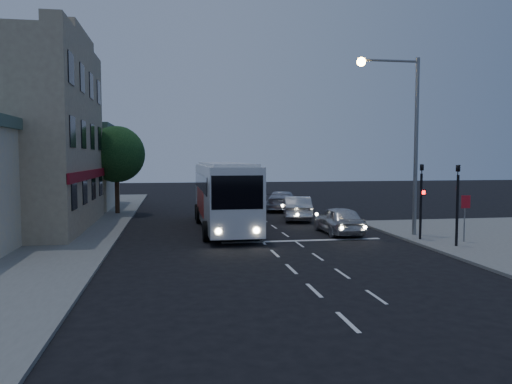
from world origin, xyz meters
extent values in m
plane|color=black|center=(0.00, 0.00, 0.00)|extent=(120.00, 120.00, 0.00)
cube|color=slate|center=(-13.00, 8.00, 0.06)|extent=(12.00, 50.00, 0.12)
cube|color=silver|center=(0.00, -10.00, 0.01)|extent=(0.12, 1.60, 0.01)
cube|color=silver|center=(0.00, -7.00, 0.01)|extent=(0.12, 1.60, 0.01)
cube|color=silver|center=(0.00, -4.00, 0.01)|extent=(0.12, 1.60, 0.01)
cube|color=silver|center=(0.00, -1.00, 0.01)|extent=(0.12, 1.60, 0.01)
cube|color=silver|center=(0.00, 2.00, 0.01)|extent=(0.12, 1.60, 0.01)
cube|color=silver|center=(0.00, 5.00, 0.01)|extent=(0.12, 1.60, 0.01)
cube|color=silver|center=(0.00, 8.00, 0.01)|extent=(0.12, 1.60, 0.01)
cube|color=silver|center=(0.00, 11.00, 0.01)|extent=(0.12, 1.60, 0.01)
cube|color=silver|center=(0.00, 14.00, 0.01)|extent=(0.12, 1.60, 0.01)
cube|color=silver|center=(0.00, 17.00, 0.01)|extent=(0.12, 1.60, 0.01)
cube|color=silver|center=(1.60, -8.00, 0.01)|extent=(0.10, 1.50, 0.01)
cube|color=silver|center=(1.60, -5.00, 0.01)|extent=(0.10, 1.50, 0.01)
cube|color=silver|center=(1.60, -2.00, 0.01)|extent=(0.10, 1.50, 0.01)
cube|color=silver|center=(1.60, 1.00, 0.01)|extent=(0.10, 1.50, 0.01)
cube|color=silver|center=(1.60, 4.00, 0.01)|extent=(0.10, 1.50, 0.01)
cube|color=silver|center=(1.60, 7.00, 0.01)|extent=(0.10, 1.50, 0.01)
cube|color=silver|center=(1.60, 10.00, 0.01)|extent=(0.10, 1.50, 0.01)
cube|color=silver|center=(1.60, 13.00, 0.01)|extent=(0.10, 1.50, 0.01)
cube|color=silver|center=(1.60, 16.00, 0.01)|extent=(0.10, 1.50, 0.01)
cube|color=silver|center=(1.60, 19.00, 0.01)|extent=(0.10, 1.50, 0.01)
cube|color=silver|center=(2.00, 2.00, 0.01)|extent=(8.00, 0.35, 0.01)
cube|color=silver|center=(-1.39, 6.82, 2.00)|extent=(2.64, 12.33, 3.29)
cube|color=silver|center=(-1.39, 6.82, 3.70)|extent=(2.23, 11.92, 0.18)
cube|color=black|center=(-1.39, 0.72, 2.52)|extent=(2.36, 0.14, 1.54)
cube|color=black|center=(-0.10, 7.34, 2.67)|extent=(0.10, 10.27, 0.92)
cube|color=black|center=(-2.68, 7.34, 2.67)|extent=(0.10, 10.27, 0.92)
cube|color=#A71911|center=(-0.09, 7.85, 1.54)|extent=(0.07, 5.65, 1.44)
cube|color=#A71911|center=(-2.69, 7.85, 1.54)|extent=(0.07, 5.65, 1.44)
cylinder|color=black|center=(-2.67, 2.51, 0.51)|extent=(0.37, 1.03, 1.03)
cylinder|color=black|center=(-0.11, 2.51, 0.51)|extent=(0.37, 1.03, 1.03)
cylinder|color=black|center=(-2.67, 9.39, 0.51)|extent=(0.37, 1.03, 1.03)
cylinder|color=black|center=(-0.11, 9.39, 0.51)|extent=(0.37, 1.03, 1.03)
cylinder|color=black|center=(-2.67, 11.13, 0.51)|extent=(0.37, 1.03, 1.03)
cylinder|color=black|center=(-0.11, 11.13, 0.51)|extent=(0.37, 1.03, 1.03)
cylinder|color=#FFF2CC|center=(-2.26, 0.64, 0.77)|extent=(0.27, 0.05, 0.27)
cylinder|color=#FFF2CC|center=(-0.52, 0.64, 0.77)|extent=(0.27, 0.05, 0.27)
imported|color=silver|center=(4.49, 3.80, 0.75)|extent=(1.80, 4.40, 1.49)
imported|color=silver|center=(3.74, 9.96, 0.78)|extent=(2.47, 4.95, 1.56)
imported|color=#ACAFBA|center=(4.05, 15.82, 0.75)|extent=(3.72, 5.59, 1.51)
cylinder|color=black|center=(7.60, 0.80, 1.72)|extent=(0.12, 0.12, 3.20)
imported|color=black|center=(7.60, 0.80, 3.77)|extent=(0.15, 0.18, 0.90)
cube|color=black|center=(7.60, 0.62, 2.42)|extent=(0.25, 0.12, 0.30)
cube|color=#FF0C0C|center=(7.60, 0.55, 2.42)|extent=(0.16, 0.02, 0.18)
cylinder|color=black|center=(8.30, -1.20, 1.72)|extent=(0.12, 0.12, 3.20)
imported|color=black|center=(8.30, -1.20, 3.77)|extent=(0.18, 0.15, 0.90)
cylinder|color=slate|center=(9.30, -0.20, 1.12)|extent=(0.06, 0.06, 2.00)
cube|color=#B1121F|center=(9.30, -0.27, 2.02)|extent=(0.45, 0.03, 0.60)
cylinder|color=slate|center=(8.00, 2.20, 4.62)|extent=(0.20, 0.20, 9.00)
cylinder|color=slate|center=(6.50, 2.20, 8.92)|extent=(3.00, 0.12, 0.12)
sphere|color=#FFBF59|center=(5.00, 2.20, 8.82)|extent=(0.44, 0.44, 0.44)
cube|color=gray|center=(-9.50, 8.00, 10.37)|extent=(1.00, 12.00, 0.50)
cube|color=gray|center=(-9.50, 8.00, 10.87)|extent=(1.00, 6.00, 0.50)
cube|color=maroon|center=(-8.95, 8.00, 3.12)|extent=(0.15, 12.00, 0.50)
cube|color=black|center=(-8.98, 3.50, 2.32)|extent=(0.06, 1.30, 1.50)
cube|color=black|center=(-8.98, 6.50, 2.32)|extent=(0.06, 1.30, 1.50)
cube|color=black|center=(-8.98, 9.50, 2.32)|extent=(0.06, 1.30, 1.50)
cube|color=black|center=(-8.98, 12.50, 2.32)|extent=(0.06, 1.30, 1.50)
cube|color=black|center=(-8.98, 3.50, 5.32)|extent=(0.06, 1.30, 1.50)
cube|color=black|center=(-8.98, 6.50, 5.32)|extent=(0.06, 1.30, 1.50)
cube|color=black|center=(-8.98, 9.50, 5.32)|extent=(0.06, 1.30, 1.50)
cube|color=black|center=(-8.98, 12.50, 5.32)|extent=(0.06, 1.30, 1.50)
cube|color=black|center=(-8.98, 3.50, 8.32)|extent=(0.06, 1.30, 1.50)
cube|color=black|center=(-8.98, 6.50, 8.32)|extent=(0.06, 1.30, 1.50)
cube|color=black|center=(-8.98, 9.50, 8.32)|extent=(0.06, 1.30, 1.50)
cube|color=black|center=(-8.98, 12.50, 8.32)|extent=(0.06, 1.30, 1.50)
cube|color=#BBB8AE|center=(-13.50, 20.00, 3.12)|extent=(9.00, 9.00, 6.00)
cube|color=#4A655A|center=(-13.50, 20.00, 6.37)|extent=(9.40, 9.40, 0.50)
cylinder|color=black|center=(-8.20, 15.00, 1.52)|extent=(0.32, 0.32, 2.80)
sphere|color=black|center=(-8.20, 15.00, 4.32)|extent=(4.00, 4.00, 4.00)
sphere|color=#2F6529|center=(-8.00, 15.60, 5.02)|extent=(2.60, 2.60, 2.60)
sphere|color=black|center=(-8.50, 14.40, 4.72)|extent=(2.40, 2.40, 2.40)
camera|label=1|loc=(-4.26, -21.62, 4.11)|focal=35.00mm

